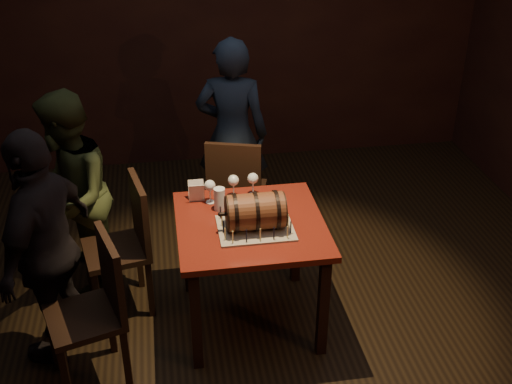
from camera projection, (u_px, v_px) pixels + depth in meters
room_shell at (255, 126)px, 3.57m from camera, size 5.04×5.04×2.80m
pub_table at (250, 237)px, 3.96m from camera, size 0.90×0.90×0.75m
cake_board at (255, 228)px, 3.84m from camera, size 0.45×0.35×0.01m
barrel_cake at (255, 211)px, 3.78m from camera, size 0.40×0.24×0.24m
birthday_candles at (255, 221)px, 3.82m from camera, size 0.40×0.30×0.09m
wine_glass_left at (210, 187)px, 4.06m from camera, size 0.07×0.07×0.16m
wine_glass_mid at (233, 181)px, 4.12m from camera, size 0.07×0.07×0.16m
wine_glass_right at (253, 179)px, 4.15m from camera, size 0.07×0.07×0.16m
pint_of_ale at (220, 200)px, 4.01m from camera, size 0.07×0.07×0.15m
menu_card at (196, 192)px, 4.11m from camera, size 0.10×0.05×0.13m
chair_back at (236, 189)px, 4.76m from camera, size 0.50×0.50×0.93m
chair_left_rear at (127, 239)px, 4.16m from camera, size 0.47×0.47×0.93m
chair_left_front at (97, 304)px, 3.58m from camera, size 0.50×0.50×0.93m
person_back at (232, 134)px, 5.01m from camera, size 0.63×0.49×1.54m
person_left_rear at (70, 197)px, 4.25m from camera, size 0.56×0.71×1.44m
person_left_front at (47, 248)px, 3.67m from camera, size 0.68×0.95×1.49m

